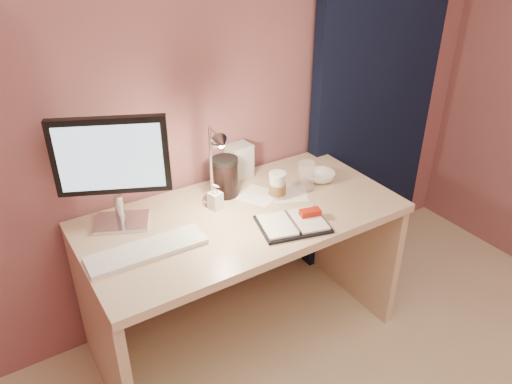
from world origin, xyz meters
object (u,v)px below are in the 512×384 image
dark_jar (225,179)px  desk_lamp (225,160)px  monitor (113,163)px  bowl (321,176)px  desk (235,247)px  planner (294,223)px  coffee_cup (277,186)px  keyboard (147,250)px  product_box (239,161)px  clear_cup (306,176)px  lotion_bottle (215,197)px

dark_jar → desk_lamp: desk_lamp is taller
monitor → bowl: 1.00m
desk → planner: size_ratio=4.24×
desk_lamp → coffee_cup: bearing=0.6°
keyboard → coffee_cup: coffee_cup is taller
desk_lamp → product_box: bearing=58.3°
keyboard → clear_cup: (0.83, 0.07, 0.06)m
desk → lotion_bottle: lotion_bottle is taller
clear_cup → monitor: bearing=168.4°
dark_jar → desk_lamp: size_ratio=0.43×
planner → coffee_cup: 0.24m
dark_jar → desk_lamp: (-0.06, -0.11, 0.16)m
monitor → desk_lamp: monitor is taller
dark_jar → keyboard: bearing=-154.3°
desk → lotion_bottle: bearing=160.3°
product_box → desk: bearing=-130.1°
keyboard → monitor: bearing=94.9°
monitor → bowl: size_ratio=3.36×
desk → lotion_bottle: 0.30m
product_box → desk_lamp: desk_lamp is taller
monitor → product_box: size_ratio=2.82×
coffee_cup → clear_cup: 0.16m
lotion_bottle → desk_lamp: bearing=-42.0°
bowl → desk: bearing=177.8°
coffee_cup → lotion_bottle: 0.29m
coffee_cup → bowl: coffee_cup is taller
bowl → keyboard: bearing=-173.9°
lotion_bottle → dark_jar: bearing=40.2°
clear_cup → dark_jar: 0.38m
planner → desk_lamp: size_ratio=0.86×
clear_cup → product_box: size_ratio=0.80×
monitor → bowl: monitor is taller
coffee_cup → product_box: size_ratio=0.76×
keyboard → planner: planner is taller
planner → monitor: bearing=161.9°
keyboard → dark_jar: 0.54m
coffee_cup → dark_jar: dark_jar is taller
lotion_bottle → desk_lamp: size_ratio=0.31×
bowl → lotion_bottle: 0.56m
keyboard → dark_jar: bearing=27.1°
desk → bowl: 0.54m
desk_lamp → dark_jar: bearing=71.6°
dark_jar → bowl: bearing=-15.7°
keyboard → desk_lamp: (0.42, 0.11, 0.23)m
desk → clear_cup: (0.37, -0.04, 0.29)m
desk → product_box: product_box is taller
product_box → desk_lamp: 0.35m
bowl → dark_jar: (-0.46, 0.13, 0.06)m
monitor → lotion_bottle: (0.40, -0.10, -0.23)m
planner → clear_cup: (0.23, 0.22, 0.06)m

